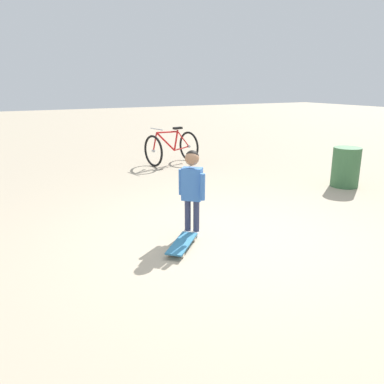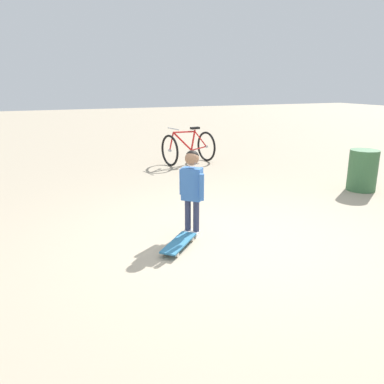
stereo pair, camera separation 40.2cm
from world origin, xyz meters
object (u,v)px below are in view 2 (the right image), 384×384
at_px(skateboard, 179,243).
at_px(trash_bin, 363,170).
at_px(child_person, 192,184).
at_px(bicycle_mid, 189,147).

height_order(skateboard, trash_bin, trash_bin).
height_order(child_person, bicycle_mid, child_person).
bearing_deg(child_person, skateboard, 47.40).
height_order(child_person, skateboard, child_person).
distance_m(child_person, bicycle_mid, 4.39).
bearing_deg(bicycle_mid, skateboard, 66.40).
bearing_deg(bicycle_mid, child_person, 68.29).
xyz_separation_m(child_person, skateboard, (0.30, 0.33, -0.60)).
distance_m(bicycle_mid, trash_bin, 3.84).
xyz_separation_m(bicycle_mid, trash_bin, (-1.92, 3.32, -0.02)).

